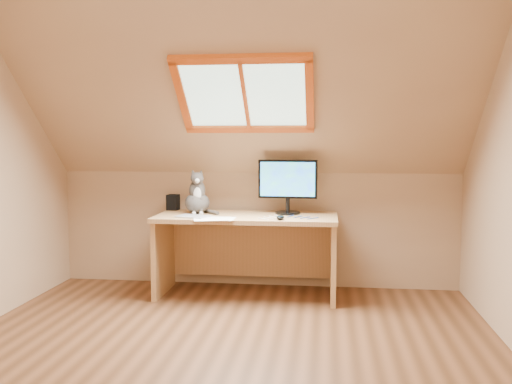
# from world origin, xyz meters

# --- Properties ---
(ground) EXTENTS (3.50, 3.50, 0.00)m
(ground) POSITION_xyz_m (0.00, 0.00, 0.00)
(ground) COLOR brown
(ground) RESTS_ON ground
(room_shell) EXTENTS (3.52, 3.52, 2.41)m
(room_shell) POSITION_xyz_m (0.00, -0.09, 1.43)
(room_shell) COLOR tan
(room_shell) RESTS_ON ground
(desk) EXTENTS (1.47, 0.65, 0.67)m
(desk) POSITION_xyz_m (-0.04, 1.44, 0.46)
(desk) COLOR tan
(desk) RESTS_ON ground
(monitor) EXTENTS (0.49, 0.21, 0.45)m
(monitor) POSITION_xyz_m (0.29, 1.49, 0.93)
(monitor) COLOR black
(monitor) RESTS_ON desk
(cat) EXTENTS (0.26, 0.29, 0.38)m
(cat) POSITION_xyz_m (-0.46, 1.43, 0.81)
(cat) COLOR #4C4643
(cat) RESTS_ON desk
(desk_speaker) EXTENTS (0.10, 0.10, 0.14)m
(desk_speaker) POSITION_xyz_m (-0.72, 1.63, 0.74)
(desk_speaker) COLOR black
(desk_speaker) RESTS_ON desk
(graphics_tablet) EXTENTS (0.30, 0.25, 0.01)m
(graphics_tablet) POSITION_xyz_m (-0.44, 1.21, 0.68)
(graphics_tablet) COLOR #B2B2B7
(graphics_tablet) RESTS_ON desk
(mouse) EXTENTS (0.07, 0.11, 0.03)m
(mouse) POSITION_xyz_m (0.26, 1.15, 0.69)
(mouse) COLOR black
(mouse) RESTS_ON desk
(papers) EXTENTS (0.35, 0.30, 0.01)m
(papers) POSITION_xyz_m (-0.18, 1.12, 0.68)
(papers) COLOR white
(papers) RESTS_ON desk
(cables) EXTENTS (0.51, 0.26, 0.01)m
(cables) POSITION_xyz_m (0.32, 1.26, 0.68)
(cables) COLOR silver
(cables) RESTS_ON desk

